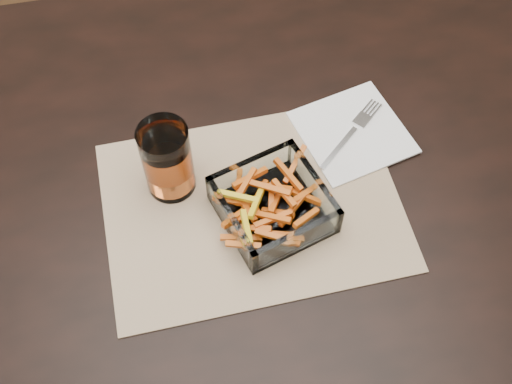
# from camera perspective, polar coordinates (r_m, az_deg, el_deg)

# --- Properties ---
(dining_table) EXTENTS (1.60, 0.90, 0.75)m
(dining_table) POSITION_cam_1_polar(r_m,az_deg,el_deg) (1.11, 1.31, 0.37)
(dining_table) COLOR black
(dining_table) RESTS_ON ground
(placemat) EXTENTS (0.46, 0.34, 0.00)m
(placemat) POSITION_cam_1_polar(r_m,az_deg,el_deg) (0.99, -0.33, -1.22)
(placemat) COLOR tan
(placemat) RESTS_ON dining_table
(glass_bowl) EXTENTS (0.19, 0.19, 0.06)m
(glass_bowl) POSITION_cam_1_polar(r_m,az_deg,el_deg) (0.96, 1.53, -1.30)
(glass_bowl) COLOR white
(glass_bowl) RESTS_ON placemat
(tumbler) EXTENTS (0.08, 0.08, 0.13)m
(tumbler) POSITION_cam_1_polar(r_m,az_deg,el_deg) (0.96, -7.87, 2.70)
(tumbler) COLOR white
(tumbler) RESTS_ON placemat
(napkin) EXTENTS (0.20, 0.20, 0.00)m
(napkin) POSITION_cam_1_polar(r_m,az_deg,el_deg) (1.07, 8.59, 5.28)
(napkin) COLOR white
(napkin) RESTS_ON placemat
(fork) EXTENTS (0.14, 0.12, 0.00)m
(fork) POSITION_cam_1_polar(r_m,az_deg,el_deg) (1.07, 8.54, 5.31)
(fork) COLOR silver
(fork) RESTS_ON napkin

